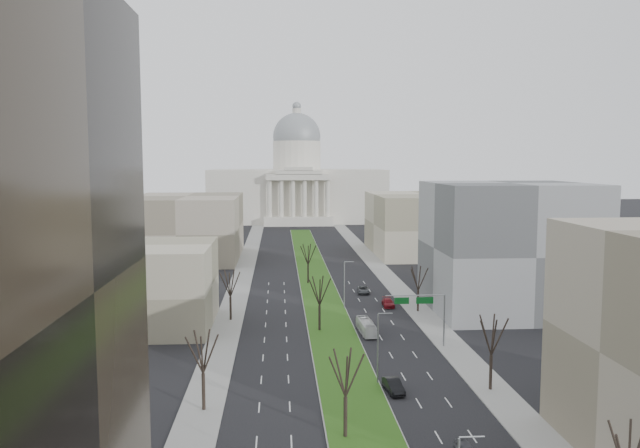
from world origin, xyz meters
name	(u,v)px	position (x,y,z in m)	size (l,w,h in m)	color
ground	(317,284)	(0.00, 120.00, 0.00)	(600.00, 600.00, 0.00)	black
median	(317,284)	(0.00, 118.99, 0.10)	(8.00, 222.03, 0.20)	#999993
sidewalk_left	(232,310)	(-17.50, 95.00, 0.07)	(5.00, 330.00, 0.15)	gray
sidewalk_right	(416,308)	(17.50, 95.00, 0.07)	(5.00, 330.00, 0.15)	gray
capitol	(297,186)	(0.00, 269.59, 16.31)	(80.00, 46.00, 55.00)	beige
building_beige_left	(135,286)	(-33.00, 85.00, 7.00)	(26.00, 22.00, 14.00)	gray
building_grey_right	(508,247)	(34.00, 92.00, 12.00)	(28.00, 26.00, 24.00)	#585A5D
building_far_left	(187,227)	(-35.00, 160.00, 9.00)	(30.00, 40.00, 18.00)	gray
building_far_right	(423,224)	(35.00, 165.00, 9.00)	(30.00, 40.00, 18.00)	gray
tree_left_mid	(203,350)	(-17.20, 48.00, 7.00)	(5.40, 5.40, 9.72)	black
tree_left_far	(230,282)	(-17.20, 88.00, 6.84)	(5.28, 5.28, 9.50)	black
tree_right_mid	(492,333)	(17.20, 52.00, 7.16)	(5.52, 5.52, 9.94)	black
tree_right_far	(418,277)	(17.20, 92.00, 6.53)	(5.04, 5.04, 9.07)	black
tree_median_a	(346,371)	(-2.00, 40.00, 7.00)	(5.40, 5.40, 9.72)	black
tree_median_b	(320,289)	(-2.00, 80.00, 7.00)	(5.40, 5.40, 9.72)	black
tree_median_c	(308,253)	(-2.00, 120.00, 7.00)	(5.40, 5.40, 9.72)	black
streetlamp_median_b	(378,347)	(3.76, 55.00, 4.81)	(1.90, 0.20, 9.16)	gray
streetlamp_median_c	(345,284)	(3.76, 95.00, 4.81)	(1.90, 0.20, 9.16)	gray
mast_arm_signs	(427,308)	(13.49, 70.03, 6.11)	(9.12, 0.24, 8.09)	gray
car_black	(393,386)	(5.20, 52.22, 0.80)	(1.69, 4.84, 1.59)	black
car_red	(388,303)	(12.38, 96.47, 0.74)	(2.08, 5.12, 1.49)	maroon
car_grey_far	(363,290)	(9.24, 108.84, 0.72)	(2.38, 5.15, 1.43)	#45484C
box_van	(366,327)	(5.50, 78.01, 1.14)	(1.92, 8.22, 2.29)	white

